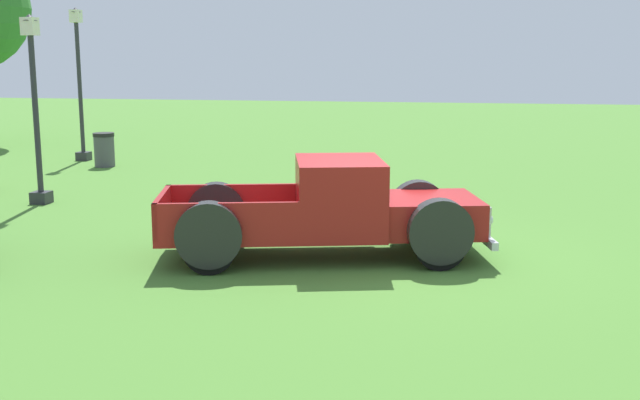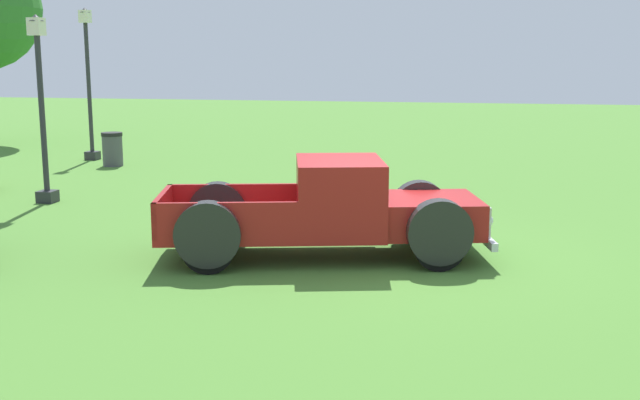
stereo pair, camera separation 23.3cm
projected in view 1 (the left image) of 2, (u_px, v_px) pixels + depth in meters
name	position (u px, v px, depth m)	size (l,w,h in m)	color
ground_plane	(378.00, 256.00, 12.10)	(80.00, 80.00, 0.00)	#477A2D
pickup_truck_foreground	(343.00, 211.00, 11.92)	(2.98, 5.27, 1.52)	maroon
lamp_post_near	(35.00, 106.00, 15.98)	(0.36, 0.36, 3.91)	#2D2D33
lamp_post_far	(79.00, 81.00, 22.59)	(0.36, 0.36, 4.44)	#2D2D33
trash_can	(104.00, 150.00, 21.65)	(0.59, 0.59, 0.95)	#4C4C51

